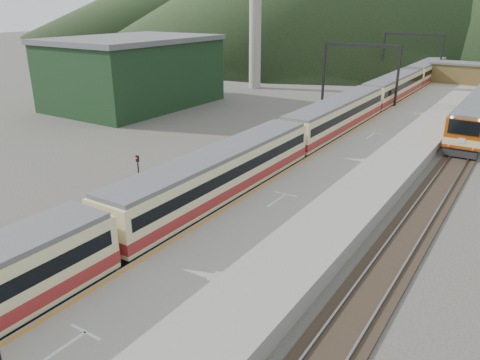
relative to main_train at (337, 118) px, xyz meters
The scene contains 11 objects.
track_main 2.20m from the main_train, 90.00° to the right, with size 2.60×200.00×0.23m.
track_far 5.46m from the main_train, 167.61° to the right, with size 2.60×200.00×0.23m.
track_second 11.71m from the main_train, ahead, with size 2.60×200.00×0.23m.
platform 6.57m from the main_train, 28.95° to the right, with size 8.00×100.00×1.00m, color gray.
gantry_near 14.64m from the main_train, 101.59° to the left, with size 9.55×0.25×8.00m.
gantry_far 39.17m from the main_train, 94.19° to the left, with size 9.55×0.25×8.00m.
warehouse 28.11m from the main_train, behind, with size 14.50×20.50×8.60m.
station_shed 37.33m from the main_train, 81.37° to the left, with size 9.40×4.40×3.10m.
main_train is the anchor object (origin of this frame).
short_signal_b 8.40m from the main_train, 106.00° to the right, with size 0.23×0.18×2.27m.
short_signal_c 21.22m from the main_train, 109.52° to the right, with size 0.26×0.23×2.27m.
Camera 1 is at (16.35, -1.64, 12.41)m, focal length 35.00 mm.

